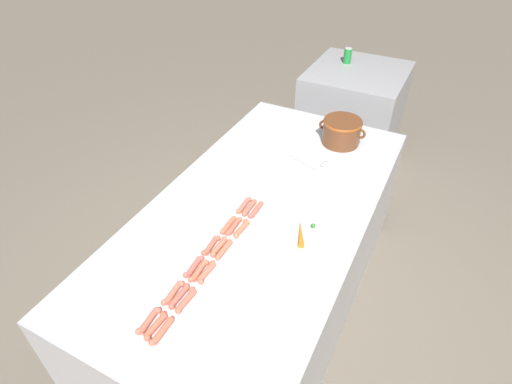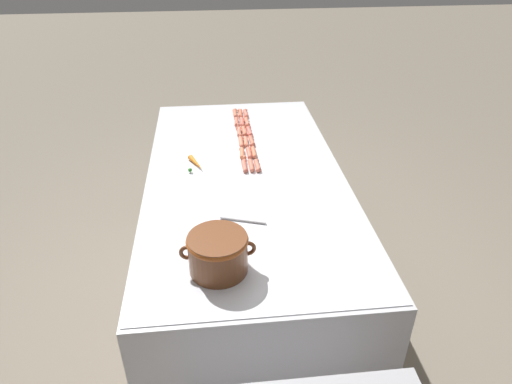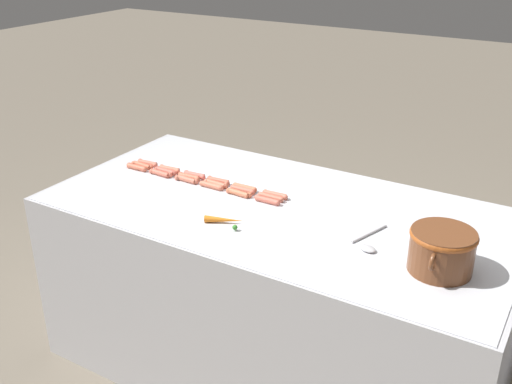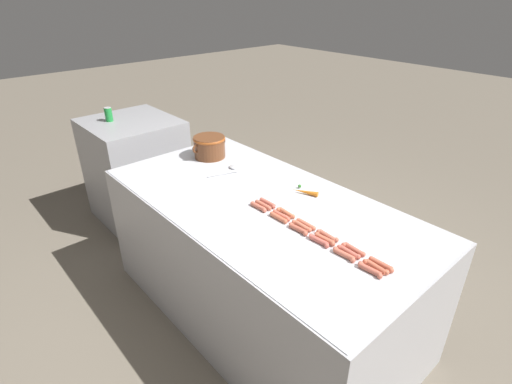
{
  "view_description": "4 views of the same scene",
  "coord_description": "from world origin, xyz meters",
  "views": [
    {
      "loc": [
        0.72,
        -1.48,
        2.32
      ],
      "look_at": [
        -0.07,
        0.07,
        0.92
      ],
      "focal_mm": 28.72,
      "sensor_mm": 36.0,
      "label": 1
    },
    {
      "loc": [
        0.18,
        2.21,
        2.16
      ],
      "look_at": [
        -0.04,
        0.21,
        0.91
      ],
      "focal_mm": 32.07,
      "sensor_mm": 36.0,
      "label": 2
    },
    {
      "loc": [
        2.17,
        1.17,
        2.1
      ],
      "look_at": [
        0.01,
        -0.12,
        0.95
      ],
      "focal_mm": 41.99,
      "sensor_mm": 36.0,
      "label": 3
    },
    {
      "loc": [
        -1.43,
        -1.57,
        2.1
      ],
      "look_at": [
        -0.07,
        -0.03,
        1.01
      ],
      "focal_mm": 27.61,
      "sensor_mm": 36.0,
      "label": 4
    }
  ],
  "objects": [
    {
      "name": "hot_dog_10",
      "position": [
        -0.04,
        -0.22,
        0.92
      ],
      "size": [
        0.03,
        0.14,
        0.03
      ],
      "color": "#D06853",
      "rests_on": "griddle_counter"
    },
    {
      "name": "hot_dog_4",
      "position": [
        -0.07,
        -0.23,
        0.92
      ],
      "size": [
        0.03,
        0.14,
        0.03
      ],
      "color": "#D66C4C",
      "rests_on": "griddle_counter"
    },
    {
      "name": "hot_dog_3",
      "position": [
        -0.07,
        -0.38,
        0.92
      ],
      "size": [
        0.04,
        0.14,
        0.03
      ],
      "color": "#CA644D",
      "rests_on": "griddle_counter"
    },
    {
      "name": "hot_dog_15",
      "position": [
        -0.01,
        -0.38,
        0.92
      ],
      "size": [
        0.03,
        0.14,
        0.03
      ],
      "color": "#D67155",
      "rests_on": "griddle_counter"
    },
    {
      "name": "hot_dog_2",
      "position": [
        -0.07,
        -0.53,
        0.92
      ],
      "size": [
        0.04,
        0.14,
        0.03
      ],
      "color": "#D86556",
      "rests_on": "griddle_counter"
    },
    {
      "name": "bean_pot",
      "position": [
        0.18,
        0.78,
        1.0
      ],
      "size": [
        0.31,
        0.25,
        0.16
      ],
      "color": "brown",
      "rests_on": "griddle_counter"
    },
    {
      "name": "hot_dog_16",
      "position": [
        -0.0,
        -0.22,
        0.92
      ],
      "size": [
        0.04,
        0.14,
        0.03
      ],
      "color": "#D6724E",
      "rests_on": "griddle_counter"
    },
    {
      "name": "griddle_counter",
      "position": [
        0.0,
        0.0,
        0.45
      ],
      "size": [
        1.09,
        2.16,
        0.91
      ],
      "color": "#BCBCC1",
      "rests_on": "ground_plane"
    },
    {
      "name": "hot_dog_14",
      "position": [
        -0.01,
        -0.53,
        0.92
      ],
      "size": [
        0.03,
        0.14,
        0.03
      ],
      "color": "#CC6E56",
      "rests_on": "griddle_counter"
    },
    {
      "name": "hot_dog_5",
      "position": [
        -0.07,
        -0.06,
        0.92
      ],
      "size": [
        0.03,
        0.14,
        0.03
      ],
      "color": "#D26C55",
      "rests_on": "griddle_counter"
    },
    {
      "name": "hot_dog_8",
      "position": [
        -0.04,
        -0.54,
        0.92
      ],
      "size": [
        0.03,
        0.14,
        0.03
      ],
      "color": "#CF6B4E",
      "rests_on": "griddle_counter"
    },
    {
      "name": "carrot",
      "position": [
        0.27,
        -0.12,
        0.92
      ],
      "size": [
        0.1,
        0.17,
        0.03
      ],
      "color": "orange",
      "rests_on": "griddle_counter"
    },
    {
      "name": "hot_dog_7",
      "position": [
        -0.04,
        -0.69,
        0.92
      ],
      "size": [
        0.03,
        0.14,
        0.03
      ],
      "color": "#CA6453",
      "rests_on": "griddle_counter"
    },
    {
      "name": "ground_plane",
      "position": [
        0.0,
        0.0,
        0.0
      ],
      "size": [
        20.0,
        20.0,
        0.0
      ],
      "primitive_type": "plane",
      "color": "#756B5B"
    },
    {
      "name": "serving_spoon",
      "position": [
        0.13,
        0.49,
        0.91
      ],
      "size": [
        0.27,
        0.12,
        0.02
      ],
      "color": "#B7B7BC",
      "rests_on": "griddle_counter"
    },
    {
      "name": "hot_dog_17",
      "position": [
        -0.0,
        -0.06,
        0.92
      ],
      "size": [
        0.03,
        0.14,
        0.03
      ],
      "color": "#CB6552",
      "rests_on": "griddle_counter"
    },
    {
      "name": "hot_dog_6",
      "position": [
        -0.04,
        -0.85,
        0.92
      ],
      "size": [
        0.03,
        0.14,
        0.03
      ],
      "color": "#D3694C",
      "rests_on": "griddle_counter"
    },
    {
      "name": "hot_dog_1",
      "position": [
        -0.07,
        -0.69,
        0.92
      ],
      "size": [
        0.04,
        0.14,
        0.03
      ],
      "color": "#D86F55",
      "rests_on": "griddle_counter"
    },
    {
      "name": "hot_dog_11",
      "position": [
        -0.04,
        -0.06,
        0.92
      ],
      "size": [
        0.03,
        0.14,
        0.03
      ],
      "color": "#CB6A52",
      "rests_on": "griddle_counter"
    },
    {
      "name": "hot_dog_12",
      "position": [
        -0.0,
        -0.85,
        0.92
      ],
      "size": [
        0.03,
        0.14,
        0.03
      ],
      "color": "#D3694E",
      "rests_on": "griddle_counter"
    },
    {
      "name": "hot_dog_9",
      "position": [
        -0.04,
        -0.37,
        0.92
      ],
      "size": [
        0.03,
        0.14,
        0.03
      ],
      "color": "#D07155",
      "rests_on": "griddle_counter"
    },
    {
      "name": "hot_dog_0",
      "position": [
        -0.08,
        -0.84,
        0.92
      ],
      "size": [
        0.04,
        0.14,
        0.03
      ],
      "color": "#D46A54",
      "rests_on": "griddle_counter"
    },
    {
      "name": "hot_dog_13",
      "position": [
        -0.0,
        -0.69,
        0.92
      ],
      "size": [
        0.03,
        0.14,
        0.03
      ],
      "color": "#D26852",
      "rests_on": "griddle_counter"
    }
  ]
}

